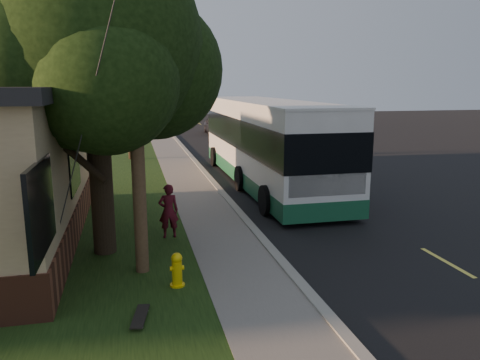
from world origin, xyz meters
name	(u,v)px	position (x,y,z in m)	size (l,w,h in m)	color
ground	(292,277)	(0.00, 0.00, 0.00)	(120.00, 120.00, 0.00)	black
road	(302,181)	(4.00, 10.00, 0.01)	(8.00, 80.00, 0.01)	black
curb	(215,185)	(0.00, 10.00, 0.06)	(0.25, 80.00, 0.12)	gray
sidewalk	(192,186)	(-1.00, 10.00, 0.04)	(2.00, 80.00, 0.08)	slate
grass_verge	(107,190)	(-4.50, 10.00, 0.04)	(5.00, 80.00, 0.07)	black
fire_hydrant	(177,270)	(-2.60, 0.00, 0.43)	(0.32, 0.32, 0.74)	yellow
utility_pole	(134,68)	(-3.31, 0.99, 4.63)	(2.86, 3.21, 9.07)	#473321
leafy_tree	(95,47)	(-4.17, 2.65, 5.17)	(6.30, 6.00, 7.80)	black
bare_tree_near	(129,123)	(-3.50, 18.00, 2.15)	(1.38, 1.21, 4.31)	black
bare_tree_far	(135,113)	(-3.00, 30.00, 2.00)	(1.38, 1.21, 4.03)	black
traffic_signal	(174,97)	(0.50, 34.00, 3.16)	(0.18, 0.22, 5.50)	#2D2D30
transit_bus	(266,140)	(2.25, 9.96, 1.93)	(3.09, 13.40, 3.62)	silver
skateboarder	(169,211)	(-2.50, 3.30, 0.83)	(0.56, 0.37, 1.53)	#4E0F1A
skateboard_main	(140,317)	(-3.41, -1.33, 0.13)	(0.39, 0.94, 0.09)	black
distant_car	(216,125)	(3.90, 31.46, 0.74)	(1.75, 4.36, 1.49)	black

